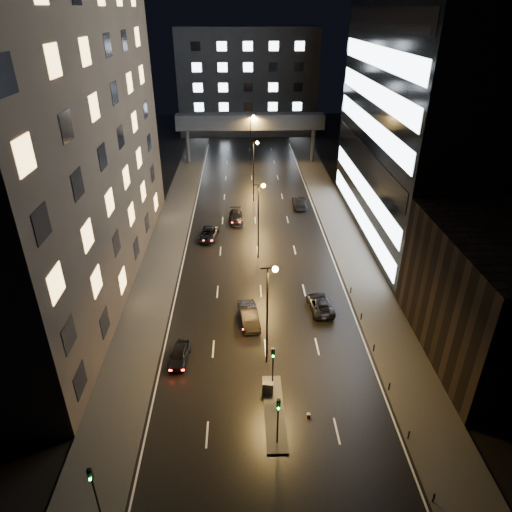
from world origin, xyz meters
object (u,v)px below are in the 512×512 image
(car_away_a, at_px, (179,355))
(car_toward_b, at_px, (300,202))
(car_toward_a, at_px, (320,304))
(car_away_d, at_px, (236,217))
(car_away_b, at_px, (249,316))
(utility_cabinet, at_px, (268,388))
(car_away_c, at_px, (209,234))

(car_away_a, height_order, car_toward_b, car_toward_b)
(car_away_a, distance_m, car_toward_a, 16.15)
(car_away_a, xyz_separation_m, car_toward_b, (15.48, 36.70, 0.14))
(car_away_d, distance_m, car_toward_a, 25.29)
(car_away_b, distance_m, car_toward_b, 32.35)
(car_away_b, distance_m, utility_cabinet, 10.16)
(car_away_b, height_order, utility_cabinet, car_away_b)
(car_away_b, distance_m, car_away_c, 20.46)
(car_toward_a, bearing_deg, car_away_d, -74.24)
(car_away_a, xyz_separation_m, car_away_b, (6.52, 5.62, 0.15))
(car_toward_a, xyz_separation_m, utility_cabinet, (-6.31, -12.09, -0.00))
(car_away_b, bearing_deg, car_away_c, 96.97)
(car_away_a, relative_size, car_away_c, 0.79)
(car_away_c, xyz_separation_m, utility_cabinet, (6.68, -29.83, -0.01))
(car_away_b, xyz_separation_m, car_toward_b, (8.96, 31.08, -0.01))
(car_toward_b, bearing_deg, utility_cabinet, 82.32)
(car_toward_a, bearing_deg, car_toward_b, -97.91)
(car_away_a, xyz_separation_m, car_away_d, (5.08, 31.22, 0.05))
(car_toward_b, bearing_deg, car_away_b, 76.65)
(utility_cabinet, bearing_deg, car_toward_b, 89.76)
(car_away_b, bearing_deg, car_toward_a, 6.75)
(car_toward_a, height_order, utility_cabinet, car_toward_a)
(car_away_d, bearing_deg, car_toward_b, 25.36)
(car_away_a, relative_size, car_away_d, 0.80)
(car_away_c, height_order, car_toward_a, car_away_c)
(car_away_a, xyz_separation_m, car_away_c, (1.24, 25.38, 0.02))
(car_away_b, height_order, car_toward_b, car_away_b)
(car_away_c, bearing_deg, car_away_b, -67.05)
(car_away_a, bearing_deg, car_toward_b, 73.22)
(car_toward_b, distance_m, utility_cabinet, 41.83)
(car_away_d, bearing_deg, car_toward_a, -71.23)
(utility_cabinet, bearing_deg, car_away_b, 108.10)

